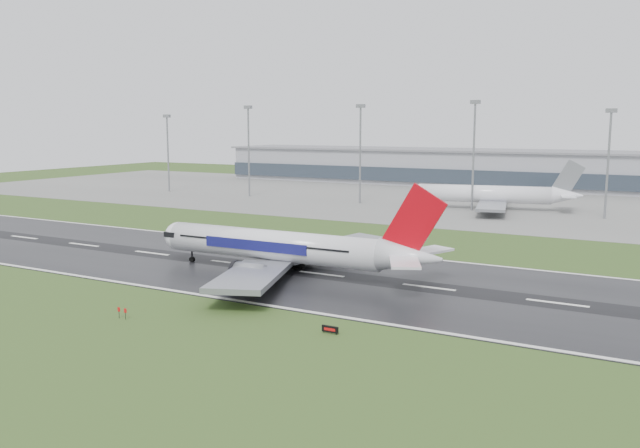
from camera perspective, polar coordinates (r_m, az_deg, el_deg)
The scene contains 12 objects.
ground at distance 127.45m, azimuth -7.80°, elevation -3.40°, with size 520.00×520.00×0.00m, color #2B4619.
runway at distance 127.44m, azimuth -7.80°, elevation -3.37°, with size 400.00×45.00×0.10m, color black.
apron at distance 238.44m, azimuth 10.38°, elevation 2.12°, with size 400.00×130.00×0.08m, color slate.
terminal at distance 295.14m, azimuth 14.13°, elevation 4.68°, with size 240.00×36.00×15.00m, color gray.
main_airliner at distance 115.57m, azimuth -2.62°, elevation -0.38°, with size 55.48×52.84×16.38m, color silver, non-canonical shape.
parked_airliner at distance 212.58m, azimuth 14.76°, elevation 3.30°, with size 52.47×48.85×15.38m, color white, non-canonical shape.
runway_sign at distance 84.45m, azimuth 0.88°, elevation -9.18°, with size 2.30×0.26×1.04m, color black, non-canonical shape.
floodmast_0 at distance 268.42m, azimuth -13.07°, elevation 5.87°, with size 0.64×0.64×29.25m, color gray.
floodmast_1 at distance 244.18m, azimuth -6.21°, elevation 6.14°, with size 0.64×0.64×32.19m, color gray.
floodmast_2 at distance 221.36m, azimuth 3.51°, elevation 5.91°, with size 0.64×0.64×32.00m, color gray.
floodmast_3 at distance 207.87m, azimuth 13.19°, elevation 5.61°, with size 0.64×0.64×32.66m, color gray.
floodmast_4 at distance 201.06m, azimuth 23.74°, elevation 4.60°, with size 0.64×0.64×29.69m, color gray.
Camera 1 is at (74.59, -99.95, 26.27)m, focal length 36.82 mm.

